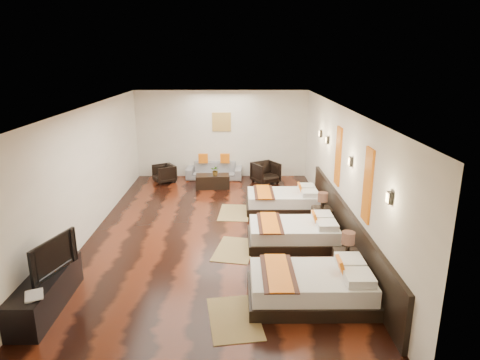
{
  "coord_description": "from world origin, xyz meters",
  "views": [
    {
      "loc": [
        0.49,
        -8.82,
        3.83
      ],
      "look_at": [
        0.56,
        0.49,
        1.1
      ],
      "focal_mm": 31.79,
      "sensor_mm": 36.0,
      "label": 1
    }
  ],
  "objects_px": {
    "tv_console": "(46,292)",
    "armchair_right": "(266,173)",
    "bed_far": "(284,201)",
    "nightstand_b": "(322,215)",
    "armchair_left": "(164,174)",
    "figurine": "(60,247)",
    "bed_near": "(312,286)",
    "nightstand_a": "(346,261)",
    "tv": "(49,255)",
    "bed_mid": "(294,233)",
    "book": "(24,298)",
    "coffee_table": "(213,181)",
    "sofa": "(214,171)",
    "table_plant": "(216,170)"
  },
  "relations": [
    {
      "from": "bed_mid",
      "to": "armchair_right",
      "type": "height_order",
      "value": "bed_mid"
    },
    {
      "from": "bed_near",
      "to": "nightstand_b",
      "type": "bearing_deg",
      "value": 76.27
    },
    {
      "from": "book",
      "to": "armchair_left",
      "type": "bearing_deg",
      "value": 84.67
    },
    {
      "from": "nightstand_a",
      "to": "nightstand_b",
      "type": "distance_m",
      "value": 2.29
    },
    {
      "from": "nightstand_a",
      "to": "tv",
      "type": "xyz_separation_m",
      "value": [
        -4.89,
        -0.8,
        0.54
      ]
    },
    {
      "from": "nightstand_a",
      "to": "armchair_left",
      "type": "height_order",
      "value": "nightstand_a"
    },
    {
      "from": "nightstand_b",
      "to": "bed_near",
      "type": "bearing_deg",
      "value": -103.73
    },
    {
      "from": "tv_console",
      "to": "armchair_right",
      "type": "height_order",
      "value": "armchair_right"
    },
    {
      "from": "armchair_right",
      "to": "armchair_left",
      "type": "bearing_deg",
      "value": 147.97
    },
    {
      "from": "bed_near",
      "to": "book",
      "type": "xyz_separation_m",
      "value": [
        -4.2,
        -0.79,
        0.3
      ]
    },
    {
      "from": "bed_near",
      "to": "armchair_right",
      "type": "bearing_deg",
      "value": 92.65
    },
    {
      "from": "book",
      "to": "armchair_right",
      "type": "distance_m",
      "value": 8.42
    },
    {
      "from": "figurine",
      "to": "sofa",
      "type": "distance_m",
      "value": 7.08
    },
    {
      "from": "book",
      "to": "bed_near",
      "type": "bearing_deg",
      "value": 10.71
    },
    {
      "from": "bed_near",
      "to": "bed_mid",
      "type": "height_order",
      "value": "bed_near"
    },
    {
      "from": "nightstand_b",
      "to": "armchair_left",
      "type": "bearing_deg",
      "value": 138.78
    },
    {
      "from": "tv",
      "to": "coffee_table",
      "type": "height_order",
      "value": "tv"
    },
    {
      "from": "tv_console",
      "to": "coffee_table",
      "type": "distance_m",
      "value": 6.75
    },
    {
      "from": "armchair_left",
      "to": "coffee_table",
      "type": "relative_size",
      "value": 0.62
    },
    {
      "from": "bed_mid",
      "to": "nightstand_b",
      "type": "xyz_separation_m",
      "value": [
        0.75,
        0.9,
        0.05
      ]
    },
    {
      "from": "bed_far",
      "to": "figurine",
      "type": "relative_size",
      "value": 5.39
    },
    {
      "from": "armchair_left",
      "to": "figurine",
      "type": "bearing_deg",
      "value": -36.72
    },
    {
      "from": "tv_console",
      "to": "table_plant",
      "type": "relative_size",
      "value": 6.0
    },
    {
      "from": "bed_near",
      "to": "tv_console",
      "type": "xyz_separation_m",
      "value": [
        -4.2,
        -0.17,
        0.01
      ]
    },
    {
      "from": "bed_far",
      "to": "tv_console",
      "type": "height_order",
      "value": "bed_far"
    },
    {
      "from": "book",
      "to": "tv_console",
      "type": "bearing_deg",
      "value": 90.0
    },
    {
      "from": "tv",
      "to": "book",
      "type": "distance_m",
      "value": 0.82
    },
    {
      "from": "bed_mid",
      "to": "armchair_left",
      "type": "height_order",
      "value": "bed_mid"
    },
    {
      "from": "nightstand_a",
      "to": "nightstand_b",
      "type": "xyz_separation_m",
      "value": [
        -0.0,
        2.29,
        -0.01
      ]
    },
    {
      "from": "figurine",
      "to": "bed_far",
      "type": "bearing_deg",
      "value": 41.91
    },
    {
      "from": "bed_mid",
      "to": "bed_far",
      "type": "xyz_separation_m",
      "value": [
        -0.0,
        2.1,
        -0.0
      ]
    },
    {
      "from": "bed_mid",
      "to": "tv",
      "type": "xyz_separation_m",
      "value": [
        -4.14,
        -2.2,
        0.59
      ]
    },
    {
      "from": "book",
      "to": "sofa",
      "type": "distance_m",
      "value": 8.31
    },
    {
      "from": "bed_far",
      "to": "armchair_left",
      "type": "relative_size",
      "value": 3.02
    },
    {
      "from": "figurine",
      "to": "table_plant",
      "type": "height_order",
      "value": "figurine"
    },
    {
      "from": "nightstand_a",
      "to": "bed_mid",
      "type": "bearing_deg",
      "value": 118.28
    },
    {
      "from": "bed_far",
      "to": "tv_console",
      "type": "relative_size",
      "value": 1.04
    },
    {
      "from": "bed_near",
      "to": "figurine",
      "type": "height_order",
      "value": "figurine"
    },
    {
      "from": "figurine",
      "to": "armchair_left",
      "type": "height_order",
      "value": "figurine"
    },
    {
      "from": "bed_mid",
      "to": "armchair_left",
      "type": "relative_size",
      "value": 3.05
    },
    {
      "from": "tv_console",
      "to": "armchair_left",
      "type": "bearing_deg",
      "value": 84.19
    },
    {
      "from": "bed_far",
      "to": "book",
      "type": "distance_m",
      "value": 6.58
    },
    {
      "from": "bed_near",
      "to": "tv_console",
      "type": "bearing_deg",
      "value": -177.64
    },
    {
      "from": "nightstand_a",
      "to": "tv",
      "type": "bearing_deg",
      "value": -170.72
    },
    {
      "from": "nightstand_a",
      "to": "nightstand_b",
      "type": "relative_size",
      "value": 1.02
    },
    {
      "from": "bed_mid",
      "to": "bed_far",
      "type": "bearing_deg",
      "value": 90.01
    },
    {
      "from": "bed_far",
      "to": "bed_near",
      "type": "bearing_deg",
      "value": -89.98
    },
    {
      "from": "tv_console",
      "to": "table_plant",
      "type": "xyz_separation_m",
      "value": [
        2.35,
        6.32,
        0.28
      ]
    },
    {
      "from": "armchair_left",
      "to": "armchair_right",
      "type": "distance_m",
      "value": 3.18
    },
    {
      "from": "nightstand_a",
      "to": "tv",
      "type": "relative_size",
      "value": 0.86
    }
  ]
}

